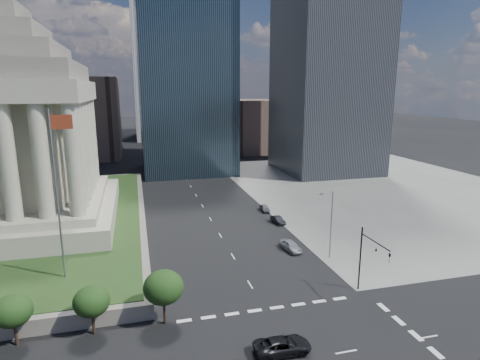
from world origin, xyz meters
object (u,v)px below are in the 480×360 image
object	(u,v)px
traffic_signal_ne	(369,255)
parked_sedan_mid	(278,220)
pickup_truck	(282,346)
parked_sedan_near	(291,246)
flagpole	(58,186)
parked_sedan_far	(265,208)
street_lamp_north	(330,221)

from	to	relation	value
traffic_signal_ne	parked_sedan_mid	world-z (taller)	traffic_signal_ne
pickup_truck	parked_sedan_near	world-z (taller)	parked_sedan_near
flagpole	parked_sedan_mid	bearing A→B (deg)	27.55
flagpole	traffic_signal_ne	distance (m)	36.69
traffic_signal_ne	pickup_truck	size ratio (longest dim) A/B	1.48
pickup_truck	flagpole	bearing A→B (deg)	50.39
pickup_truck	parked_sedan_far	distance (m)	44.42
pickup_truck	parked_sedan_far	bearing A→B (deg)	-15.75
parked_sedan_near	parked_sedan_far	size ratio (longest dim) A/B	1.22
traffic_signal_ne	parked_sedan_near	bearing A→B (deg)	102.97
traffic_signal_ne	parked_sedan_far	xyz separation A→B (m)	(-1.00, 35.37, -4.61)
street_lamp_north	parked_sedan_mid	xyz separation A→B (m)	(-1.83, 16.38, -5.03)
flagpole	street_lamp_north	size ratio (longest dim) A/B	2.00
parked_sedan_near	pickup_truck	bearing A→B (deg)	-122.48
parked_sedan_near	parked_sedan_far	xyz separation A→B (m)	(2.50, 20.17, -0.14)
flagpole	traffic_signal_ne	xyz separation A→B (m)	(34.33, -10.30, -7.86)
parked_sedan_far	parked_sedan_near	bearing A→B (deg)	-94.56
flagpole	street_lamp_north	xyz separation A→B (m)	(35.16, 1.00, -7.45)
street_lamp_north	pickup_truck	bearing A→B (deg)	-127.24
traffic_signal_ne	parked_sedan_far	distance (m)	35.69
pickup_truck	traffic_signal_ne	bearing A→B (deg)	-60.91
street_lamp_north	parked_sedan_mid	size ratio (longest dim) A/B	2.60
flagpole	pickup_truck	world-z (taller)	flagpole
pickup_truck	parked_sedan_near	size ratio (longest dim) A/B	1.19
flagpole	pickup_truck	distance (m)	30.07
parked_sedan_near	parked_sedan_mid	distance (m)	12.74
parked_sedan_far	parked_sedan_mid	bearing A→B (deg)	-87.50
pickup_truck	parked_sedan_far	xyz separation A→B (m)	(12.32, 42.68, -0.11)
pickup_truck	parked_sedan_mid	world-z (taller)	pickup_truck
street_lamp_north	parked_sedan_near	world-z (taller)	street_lamp_north
parked_sedan_far	street_lamp_north	bearing A→B (deg)	-83.15
street_lamp_north	pickup_truck	distance (m)	23.88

